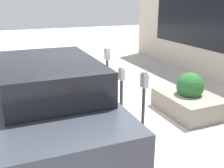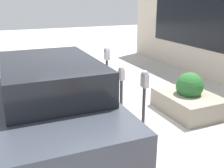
# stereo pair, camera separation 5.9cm
# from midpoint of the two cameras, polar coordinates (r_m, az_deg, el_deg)

# --- Properties ---
(ground_plane) EXTENTS (40.00, 40.00, 0.00)m
(ground_plane) POSITION_cam_midpoint_polar(r_m,az_deg,el_deg) (5.76, -0.64, -8.90)
(ground_plane) COLOR beige
(curb_strip) EXTENTS (13.50, 0.16, 0.04)m
(curb_strip) POSITION_cam_midpoint_polar(r_m,az_deg,el_deg) (5.72, -1.39, -8.86)
(curb_strip) COLOR red
(curb_strip) RESTS_ON ground_plane
(parking_meter_nearest) EXTENTS (0.16, 0.14, 1.40)m
(parking_meter_nearest) POSITION_cam_midpoint_polar(r_m,az_deg,el_deg) (4.81, 7.30, -1.92)
(parking_meter_nearest) COLOR #38383D
(parking_meter_nearest) RESTS_ON ground_plane
(parking_meter_second) EXTENTS (0.15, 0.13, 1.28)m
(parking_meter_second) POSITION_cam_midpoint_polar(r_m,az_deg,el_deg) (5.56, 2.37, -0.44)
(parking_meter_second) COLOR #38383D
(parking_meter_second) RESTS_ON ground_plane
(parking_meter_middle) EXTENTS (0.17, 0.15, 1.55)m
(parking_meter_middle) POSITION_cam_midpoint_polar(r_m,az_deg,el_deg) (6.22, -0.77, 4.14)
(parking_meter_middle) COLOR #38383D
(parking_meter_middle) RESTS_ON ground_plane
(planter_box) EXTENTS (1.54, 1.15, 0.99)m
(planter_box) POSITION_cam_midpoint_polar(r_m,az_deg,el_deg) (6.51, 16.63, -3.18)
(planter_box) COLOR gray
(planter_box) RESTS_ON ground_plane
(parked_car_front) EXTENTS (4.56, 1.85, 1.61)m
(parked_car_front) POSITION_cam_midpoint_polar(r_m,az_deg,el_deg) (4.97, -12.87, -3.32)
(parked_car_front) COLOR #383D47
(parked_car_front) RESTS_ON ground_plane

